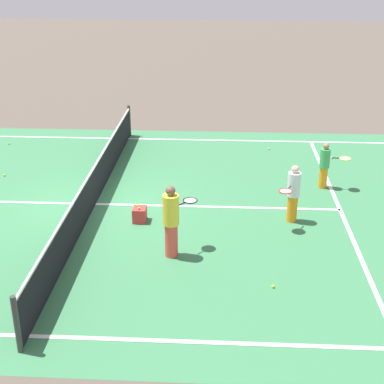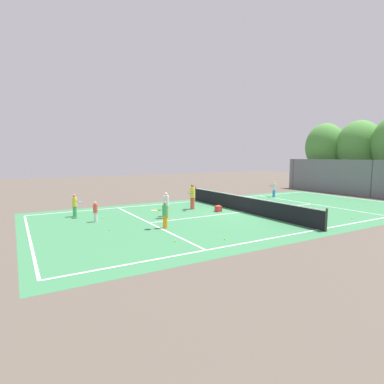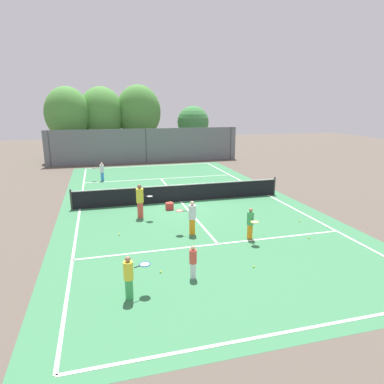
# 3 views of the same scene
# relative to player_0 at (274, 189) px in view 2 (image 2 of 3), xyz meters

# --- Properties ---
(ground_plane) EXTENTS (80.00, 80.00, 0.00)m
(ground_plane) POSITION_rel_player_0_xyz_m (4.22, -6.82, -0.70)
(ground_plane) COLOR brown
(court_surface) EXTENTS (13.00, 25.00, 0.01)m
(court_surface) POSITION_rel_player_0_xyz_m (4.22, -6.82, -0.70)
(court_surface) COLOR #387A4C
(court_surface) RESTS_ON ground_plane
(tennis_net) EXTENTS (11.90, 0.10, 1.10)m
(tennis_net) POSITION_rel_player_0_xyz_m (4.22, -6.82, -0.19)
(tennis_net) COLOR #333833
(tennis_net) RESTS_ON ground_plane
(perimeter_fence) EXTENTS (18.00, 0.12, 3.20)m
(perimeter_fence) POSITION_rel_player_0_xyz_m (4.22, 7.18, 0.90)
(perimeter_fence) COLOR slate
(perimeter_fence) RESTS_ON ground_plane
(tree_2) EXTENTS (4.20, 3.94, 7.04)m
(tree_2) POSITION_rel_player_0_xyz_m (-2.77, 10.26, 3.80)
(tree_2) COLOR brown
(tree_2) RESTS_ON ground_plane
(tree_3) EXTENTS (4.43, 4.55, 7.12)m
(tree_3) POSITION_rel_player_0_xyz_m (0.41, 11.36, 3.75)
(tree_3) COLOR brown
(tree_3) RESTS_ON ground_plane
(player_0) EXTENTS (0.87, 0.50, 1.35)m
(player_0) POSITION_rel_player_0_xyz_m (0.00, 0.00, 0.00)
(player_0) COLOR #388CD8
(player_0) RESTS_ON ground_plane
(player_1) EXTENTS (0.24, 0.24, 1.10)m
(player_1) POSITION_rel_player_0_xyz_m (2.54, -15.60, -0.14)
(player_1) COLOR silver
(player_1) RESTS_ON ground_plane
(player_2) EXTENTS (0.85, 0.57, 1.31)m
(player_2) POSITION_rel_player_0_xyz_m (0.48, -16.29, -0.02)
(player_2) COLOR #3FA559
(player_2) RESTS_ON ground_plane
(player_3) EXTENTS (0.84, 0.80, 1.66)m
(player_3) POSITION_rel_player_0_xyz_m (1.67, -9.09, 0.16)
(player_3) COLOR #E54C3F
(player_3) RESTS_ON ground_plane
(player_4) EXTENTS (0.88, 0.63, 1.47)m
(player_4) POSITION_rel_player_0_xyz_m (3.50, -11.89, 0.06)
(player_4) COLOR orange
(player_4) RESTS_ON ground_plane
(player_5) EXTENTS (0.40, 0.86, 1.31)m
(player_5) POSITION_rel_player_0_xyz_m (5.69, -13.01, -0.02)
(player_5) COLOR orange
(player_5) RESTS_ON ground_plane
(ball_crate) EXTENTS (0.38, 0.32, 0.43)m
(ball_crate) POSITION_rel_player_0_xyz_m (3.30, -8.14, -0.52)
(ball_crate) COLOR red
(ball_crate) RESTS_ON ground_plane
(tennis_ball_0) EXTENTS (0.07, 0.07, 0.07)m
(tennis_ball_0) POSITION_rel_player_0_xyz_m (1.59, -15.00, -0.67)
(tennis_ball_0) COLOR #CCE533
(tennis_ball_0) RESTS_ON ground_plane
(tennis_ball_1) EXTENTS (0.07, 0.07, 0.07)m
(tennis_ball_1) POSITION_rel_player_0_xyz_m (8.06, -13.67, -0.67)
(tennis_ball_1) COLOR #CCE533
(tennis_ball_1) RESTS_ON ground_plane
(tennis_ball_2) EXTENTS (0.07, 0.07, 0.07)m
(tennis_ball_2) POSITION_rel_player_0_xyz_m (0.49, -11.22, -0.67)
(tennis_ball_2) COLOR #CCE533
(tennis_ball_2) RESTS_ON ground_plane
(tennis_ball_3) EXTENTS (0.07, 0.07, 0.07)m
(tennis_ball_3) POSITION_rel_player_0_xyz_m (8.89, -2.84, -0.67)
(tennis_ball_3) COLOR #CCE533
(tennis_ball_3) RESTS_ON ground_plane
(tennis_ball_4) EXTENTS (0.07, 0.07, 0.07)m
(tennis_ball_4) POSITION_rel_player_0_xyz_m (4.50, 3.63, -0.67)
(tennis_ball_4) COLOR #CCE533
(tennis_ball_4) RESTS_ON ground_plane
(tennis_ball_5) EXTENTS (0.07, 0.07, 0.07)m
(tennis_ball_5) POSITION_rel_player_0_xyz_m (8.84, -11.71, -0.67)
(tennis_ball_5) COLOR #CCE533
(tennis_ball_5) RESTS_ON ground_plane
(tennis_ball_6) EXTENTS (0.07, 0.07, 0.07)m
(tennis_ball_6) POSITION_rel_player_0_xyz_m (0.44, 0.52, -0.67)
(tennis_ball_6) COLOR #CCE533
(tennis_ball_6) RESTS_ON ground_plane
(tennis_ball_7) EXTENTS (0.07, 0.07, 0.07)m
(tennis_ball_7) POSITION_rel_player_0_xyz_m (6.82, 2.78, -0.67)
(tennis_ball_7) COLOR #CCE533
(tennis_ball_7) RESTS_ON ground_plane
(tennis_ball_8) EXTENTS (0.07, 0.07, 0.07)m
(tennis_ball_8) POSITION_rel_player_0_xyz_m (7.45, 1.14, -0.67)
(tennis_ball_8) COLOR #CCE533
(tennis_ball_8) RESTS_ON ground_plane
(tennis_ball_9) EXTENTS (0.07, 0.07, 0.07)m
(tennis_ball_9) POSITION_rel_player_0_xyz_m (6.03, -3.72, -0.67)
(tennis_ball_9) COLOR #CCE533
(tennis_ball_9) RESTS_ON ground_plane
(tennis_ball_10) EXTENTS (0.07, 0.07, 0.07)m
(tennis_ball_10) POSITION_rel_player_0_xyz_m (4.72, -15.46, -0.67)
(tennis_ball_10) COLOR #CCE533
(tennis_ball_10) RESTS_ON ground_plane
(tennis_ball_11) EXTENTS (0.07, 0.07, 0.07)m
(tennis_ball_11) POSITION_rel_player_0_xyz_m (5.60, 1.01, -0.67)
(tennis_ball_11) COLOR #CCE533
(tennis_ball_11) RESTS_ON ground_plane
(tennis_ball_12) EXTENTS (0.07, 0.07, 0.07)m
(tennis_ball_12) POSITION_rel_player_0_xyz_m (6.61, 1.65, -0.67)
(tennis_ball_12) COLOR #CCE533
(tennis_ball_12) RESTS_ON ground_plane
(tennis_ball_13) EXTENTS (0.07, 0.07, 0.07)m
(tennis_ball_13) POSITION_rel_player_0_xyz_m (5.85, -1.95, -0.67)
(tennis_ball_13) COLOR #CCE533
(tennis_ball_13) RESTS_ON ground_plane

